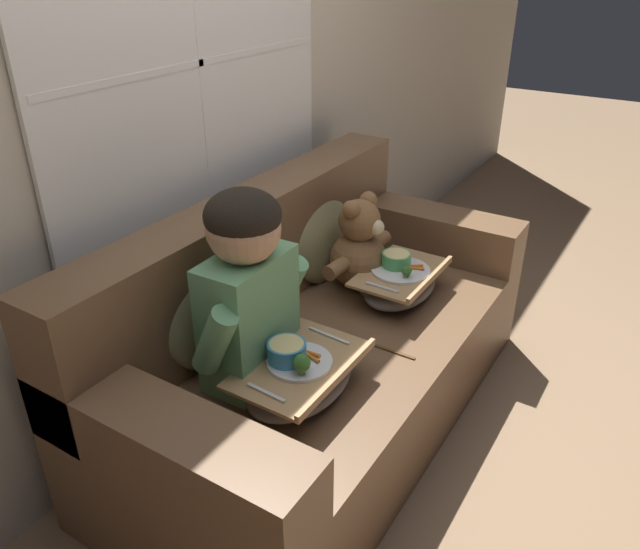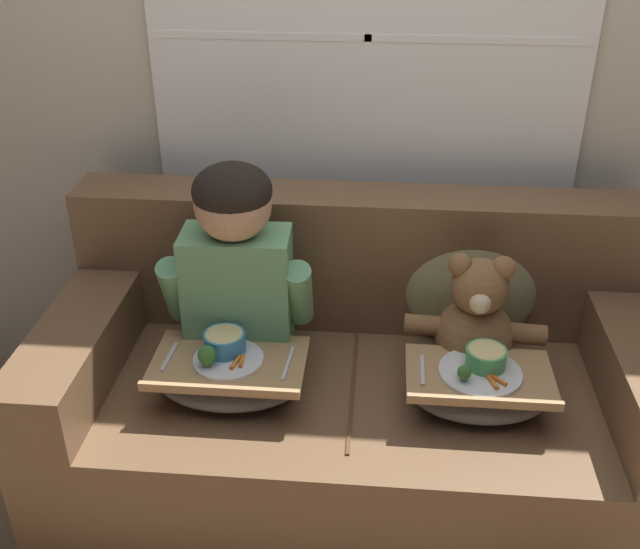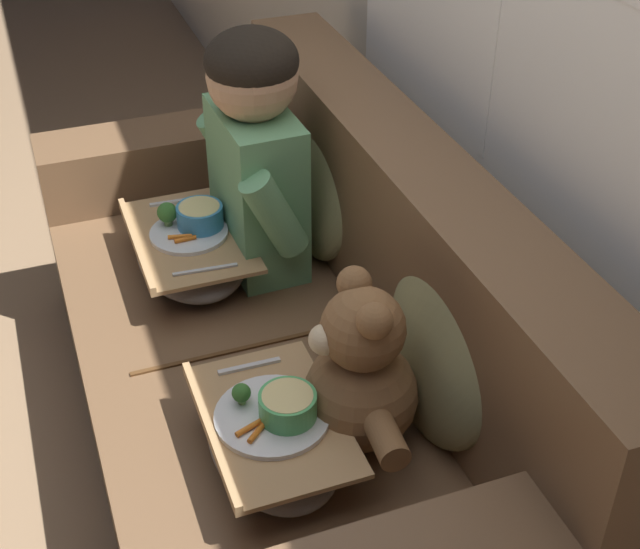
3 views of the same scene
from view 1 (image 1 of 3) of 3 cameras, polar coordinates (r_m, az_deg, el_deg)
The scene contains 9 objects.
ground_plane at distance 2.69m, azimuth 0.76°, elevation -12.78°, with size 14.00×14.00×0.00m, color #8E7051.
wall_back_with_window at distance 2.44m, azimuth -11.61°, elevation 16.75°, with size 8.00×0.08×2.60m.
couch at distance 2.52m, azimuth -0.55°, elevation -6.59°, with size 1.95×0.95×0.91m.
throw_pillow_behind_child at distance 2.21m, azimuth -10.47°, elevation -2.98°, with size 0.44×0.21×0.45m.
throw_pillow_behind_teddy at distance 2.74m, azimuth -0.00°, elevation 3.92°, with size 0.46×0.22×0.47m.
child_figure at distance 2.02m, azimuth -6.71°, elevation -0.51°, with size 0.48×0.24×0.68m.
teddy_bear at distance 2.67m, azimuth 3.65°, elevation 2.34°, with size 0.45×0.31×0.41m.
lap_tray_child at distance 2.08m, azimuth -1.89°, elevation -9.26°, with size 0.47×0.31×0.20m.
lap_tray_teddy at distance 2.64m, azimuth 7.30°, elevation -0.68°, with size 0.44×0.28×0.19m.
Camera 1 is at (-1.74, -1.05, 1.76)m, focal length 35.00 mm.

